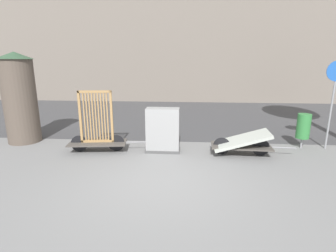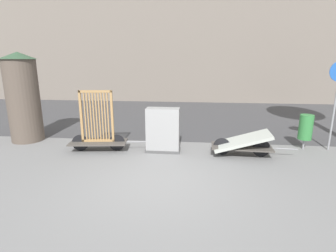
% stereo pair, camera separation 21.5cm
% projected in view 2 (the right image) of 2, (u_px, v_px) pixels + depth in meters
% --- Properties ---
extents(ground_plane, '(60.00, 60.00, 0.00)m').
position_uv_depth(ground_plane, '(159.00, 182.00, 6.16)').
color(ground_plane, slate).
extents(road_strip, '(56.00, 8.96, 0.01)m').
position_uv_depth(road_strip, '(179.00, 115.00, 13.54)').
color(road_strip, '#424244').
rests_on(road_strip, ground_plane).
extents(building_facade, '(48.00, 4.00, 13.41)m').
position_uv_depth(building_facade, '(186.00, 2.00, 18.15)').
color(building_facade, slate).
rests_on(building_facade, ground_plane).
extents(bike_cart_with_bedframe, '(2.49, 0.94, 1.91)m').
position_uv_depth(bike_cart_with_bedframe, '(98.00, 132.00, 8.17)').
color(bike_cart_with_bedframe, '#4C4742').
rests_on(bike_cart_with_bedframe, ground_plane).
extents(bike_cart_with_mattress, '(2.48, 1.00, 0.76)m').
position_uv_depth(bike_cart_with_mattress, '(242.00, 143.00, 7.78)').
color(bike_cart_with_mattress, '#4C4742').
rests_on(bike_cart_with_mattress, ground_plane).
extents(utility_cabinet, '(1.07, 0.50, 1.38)m').
position_uv_depth(utility_cabinet, '(163.00, 131.00, 8.10)').
color(utility_cabinet, '#4C4C4C').
rests_on(utility_cabinet, ground_plane).
extents(trash_bin, '(0.41, 0.41, 1.13)m').
position_uv_depth(trash_bin, '(306.00, 127.00, 8.28)').
color(trash_bin, gray).
rests_on(trash_bin, ground_plane).
extents(advertising_column, '(1.20, 1.20, 3.06)m').
position_uv_depth(advertising_column, '(23.00, 97.00, 9.01)').
color(advertising_column, brown).
rests_on(advertising_column, ground_plane).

